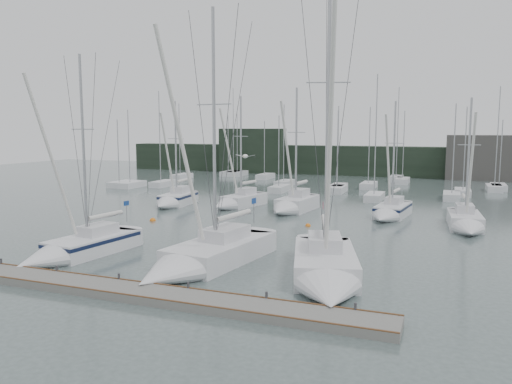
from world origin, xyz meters
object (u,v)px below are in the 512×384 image
sailboat_near_right (326,274)px  sailboat_mid_b (235,202)px  sailboat_near_left (73,250)px  buoy_b (308,226)px  sailboat_mid_a (173,200)px  buoy_c (153,221)px  sailboat_near_center (197,261)px  sailboat_mid_d (389,212)px  sailboat_mid_c (291,206)px  sailboat_mid_e (466,224)px  buoy_a (216,231)px

sailboat_near_right → sailboat_mid_b: bearing=108.1°
sailboat_near_left → buoy_b: sailboat_near_left is taller
sailboat_mid_a → buoy_c: bearing=-77.1°
sailboat_near_left → sailboat_near_right: bearing=8.2°
sailboat_near_center → buoy_b: (2.45, 14.93, -0.59)m
sailboat_near_right → sailboat_mid_d: (0.83, 21.02, -0.07)m
sailboat_mid_b → sailboat_mid_c: bearing=6.6°
sailboat_near_right → sailboat_mid_e: 19.05m
sailboat_mid_a → sailboat_mid_c: 12.59m
sailboat_mid_e → buoy_c: sailboat_mid_e is taller
sailboat_mid_d → sailboat_near_right: bearing=-85.1°
sailboat_near_right → sailboat_near_center: bearing=163.8°
sailboat_mid_a → buoy_a: (9.66, -9.88, -0.61)m
sailboat_near_right → sailboat_mid_a: sailboat_near_right is taller
sailboat_near_center → sailboat_mid_b: bearing=116.7°
buoy_b → buoy_c: buoy_c is taller
sailboat_mid_d → buoy_a: bearing=-131.4°
buoy_a → sailboat_mid_d: bearing=41.4°
sailboat_mid_a → sailboat_mid_e: bearing=-10.4°
sailboat_mid_d → buoy_c: size_ratio=20.65×
sailboat_near_left → sailboat_near_center: sailboat_near_center is taller
buoy_b → sailboat_mid_a: bearing=161.6°
sailboat_mid_a → sailboat_mid_b: (6.37, 1.49, -0.04)m
sailboat_near_left → sailboat_mid_c: 22.65m
sailboat_near_left → buoy_a: 11.69m
sailboat_mid_b → sailboat_mid_e: bearing=2.5°
sailboat_mid_d → buoy_c: sailboat_mid_d is taller
sailboat_mid_b → sailboat_mid_c: (6.20, -0.71, 0.07)m
sailboat_mid_a → sailboat_mid_c: bearing=-1.6°
sailboat_near_center → sailboat_mid_e: sailboat_near_center is taller
sailboat_near_center → buoy_a: (-3.73, 10.32, -0.59)m
sailboat_near_left → buoy_a: (4.71, 10.69, -0.56)m
sailboat_mid_b → buoy_b: 11.65m
buoy_c → sailboat_near_left: bearing=-79.3°
sailboat_near_right → sailboat_mid_c: 22.63m
sailboat_near_center → sailboat_mid_a: 24.24m
sailboat_mid_c → sailboat_mid_d: sailboat_mid_c is taller
sailboat_mid_a → sailboat_mid_b: sailboat_mid_b is taller
sailboat_mid_e → buoy_c: (-25.45, -5.25, -0.55)m
sailboat_near_right → buoy_a: sailboat_near_right is taller
sailboat_mid_d → buoy_a: 16.08m
buoy_a → buoy_b: buoy_a is taller
sailboat_mid_b → sailboat_mid_d: bearing=10.4°
sailboat_near_center → sailboat_mid_e: (14.59, 17.61, -0.04)m
sailboat_mid_c → buoy_b: (3.29, -6.04, -0.63)m
sailboat_mid_b → sailboat_mid_d: size_ratio=1.07×
buoy_b → sailboat_mid_b: bearing=144.6°
sailboat_mid_d → buoy_c: 21.02m
sailboat_mid_b → buoy_c: bearing=-99.1°
sailboat_mid_b → buoy_c: 10.09m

